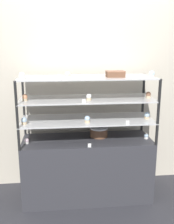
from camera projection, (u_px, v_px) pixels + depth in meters
The scene contains 23 objects.
ground_plane at pixel (87, 195), 3.27m from camera, with size 20.00×20.00×0.00m, color #2D2D33.
back_wall at pixel (83, 87), 3.36m from camera, with size 8.00×0.05×2.60m.
display_base at pixel (87, 168), 3.18m from camera, with size 1.51×0.56×0.74m.
display_riser_lower at pixel (87, 120), 3.03m from camera, with size 1.51×0.56×0.24m.
display_riser_middle at pixel (87, 99), 2.97m from camera, with size 1.51×0.56×0.24m.
display_riser_upper at pixel (87, 78), 2.91m from camera, with size 1.51×0.56×0.24m.
layer_cake_centerpiece at pixel (99, 132), 3.16m from camera, with size 0.22×0.22×0.12m.
sheet_cake_frosted at pixel (115, 74), 2.88m from camera, with size 0.20×0.14×0.07m.
cupcake_0 at pixel (27, 141), 2.94m from camera, with size 0.05×0.05×0.06m.
cupcake_1 at pixel (146, 136), 3.10m from camera, with size 0.05×0.05×0.06m.
price_tag_0 at pixel (90, 145), 2.83m from camera, with size 0.04×0.00×0.04m.
cupcake_2 at pixel (24, 121), 2.82m from camera, with size 0.06×0.06×0.08m.
cupcake_3 at pixel (87, 119), 2.89m from camera, with size 0.06×0.06×0.08m.
cupcake_4 at pixel (147, 116), 3.04m from camera, with size 0.06×0.06×0.08m.
price_tag_1 at pixel (128, 123), 2.81m from camera, with size 0.04×0.00×0.04m.
cupcake_5 at pixel (25, 98), 2.84m from camera, with size 0.06×0.06×0.07m.
cupcake_6 at pixel (89, 97), 2.86m from camera, with size 0.06×0.06×0.07m.
cupcake_7 at pixel (148, 95), 2.99m from camera, with size 0.06×0.06×0.07m.
price_tag_2 at pixel (84, 101), 2.71m from camera, with size 0.04×0.00×0.04m.
cupcake_8 at pixel (22, 76), 2.71m from camera, with size 0.06×0.06×0.07m.
cupcake_9 at pixel (68, 75), 2.78m from camera, with size 0.06×0.06×0.07m.
cupcake_10 at pixel (152, 74), 2.86m from camera, with size 0.06×0.06×0.07m.
price_tag_3 at pixel (59, 78), 2.62m from camera, with size 0.04×0.00×0.04m.
Camera 1 is at (-0.31, -2.90, 1.81)m, focal length 42.00 mm.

